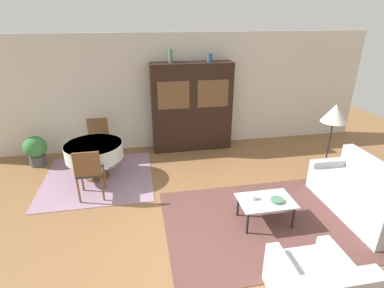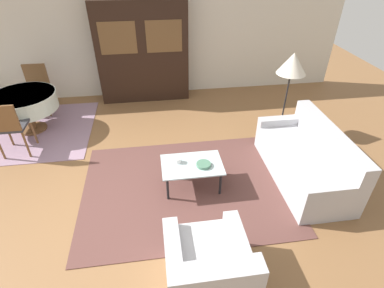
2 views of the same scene
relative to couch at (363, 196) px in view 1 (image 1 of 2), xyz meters
The scene contains 16 objects.
ground_plane 2.89m from the couch, behind, with size 14.00×14.00×0.00m, color brown.
wall_back 4.56m from the couch, 130.22° to the left, with size 10.00×0.06×2.70m.
area_rug 1.83m from the couch, behind, with size 2.96×2.26×0.01m.
dining_rug 4.87m from the couch, 156.46° to the left, with size 2.14×2.08×0.01m.
couch is the anchor object (origin of this frame).
coffee_table 1.71m from the couch, behind, with size 0.86×0.57×0.40m.
display_cabinet 3.95m from the couch, 126.60° to the left, with size 1.88×0.46×2.07m.
dining_table 4.91m from the couch, 155.93° to the left, with size 1.12×1.12×0.73m.
dining_chair_near 4.64m from the couch, 164.75° to the left, with size 0.44×0.44×0.96m.
dining_chair_far 5.27m from the couch, 148.17° to the left, with size 0.44×0.44×0.96m.
floor_lamp 1.63m from the couch, 83.60° to the left, with size 0.49×0.49×1.49m.
cup 1.90m from the couch, behind, with size 0.09×0.09×0.07m.
bowl 1.56m from the couch, behind, with size 0.20×0.20×0.04m.
vase_tall 4.60m from the couch, 131.78° to the left, with size 0.09×0.09×0.30m.
vase_short 4.10m from the couch, 121.38° to the left, with size 0.11×0.11×0.19m.
potted_plant 6.46m from the couch, 154.18° to the left, with size 0.48×0.48×0.66m.
Camera 1 is at (-0.68, -3.37, 3.05)m, focal length 28.00 mm.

